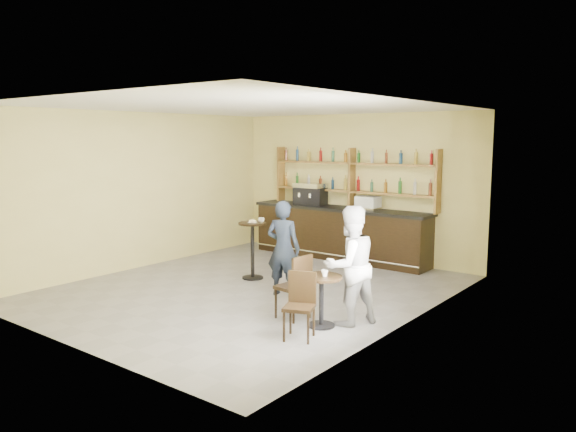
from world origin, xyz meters
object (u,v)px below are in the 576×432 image
Objects in this scene: man_main at (283,248)px; patron_second at (350,265)px; pedestal_table at (252,251)px; chair_south at (299,307)px; pastry_case at (368,203)px; cafe_table at (321,301)px; espresso_machine at (310,194)px; chair_west at (293,286)px; bar_counter at (340,233)px.

man_main is 0.95× the size of patron_second.
chair_south is (2.65, -2.08, -0.10)m from pedestal_table.
pastry_case reaches higher than cafe_table.
pedestal_table is (0.46, -2.54, -0.86)m from espresso_machine.
pastry_case is 0.44× the size of pedestal_table.
patron_second is (1.80, -3.67, -0.44)m from pastry_case.
pastry_case is at bearing -160.55° from chair_west.
chair_south is at bearing -38.14° from pedestal_table.
man_main reaches higher than bar_counter.
chair_south is at bearing -80.82° from pastry_case.
espresso_machine reaches higher than bar_counter.
pastry_case is 4.41m from cafe_table.
bar_counter is 2.57m from pedestal_table.
bar_counter is 3.91× the size of pedestal_table.
patron_second reaches higher than man_main.
espresso_machine is 4.96m from patron_second.
bar_counter is at bearing 119.23° from cafe_table.
espresso_machine is 1.43× the size of pastry_case.
patron_second is (0.25, 0.36, 0.49)m from cafe_table.
pedestal_table is at bearing -119.59° from chair_west.
chair_west is (0.87, -0.88, -0.33)m from man_main.
man_main reaches higher than chair_west.
man_main is (1.18, -0.55, 0.27)m from pedestal_table.
cafe_table is at bearing -29.66° from pedestal_table.
pedestal_table is at bearing -122.31° from pastry_case.
espresso_machine reaches higher than pedestal_table.
espresso_machine is at bearing 100.19° from pedestal_table.
chair_south is at bearing -63.54° from bar_counter.
man_main reaches higher than chair_south.
pedestal_table reaches higher than chair_south.
cafe_table is (2.60, -1.48, -0.17)m from pedestal_table.
espresso_machine is 0.42× the size of man_main.
chair_west reaches higher than cafe_table.
espresso_machine is 0.93× the size of cafe_table.
pedestal_table is (-0.35, -2.54, -0.03)m from bar_counter.
pastry_case is 0.65× the size of cafe_table.
chair_west is at bearing 174.81° from cafe_table.
man_main is 2.20× the size of cafe_table.
chair_south is at bearing -85.24° from cafe_table.
pastry_case reaches higher than pedestal_table.
cafe_table is 0.56m from chair_west.
man_main is at bearing 146.75° from cafe_table.
chair_west is (1.70, -3.97, -0.09)m from bar_counter.
chair_west is 0.93m from patron_second.
bar_counter is at bearing -151.49° from chair_west.
man_main is at bearing -74.95° from bar_counter.
espresso_machine reaches higher than man_main.
chair_west is (2.51, -3.97, -0.91)m from espresso_machine.
bar_counter is 8.84× the size of pastry_case.
patron_second is at bearing -73.77° from pastry_case.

